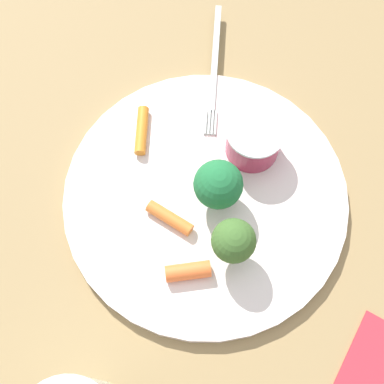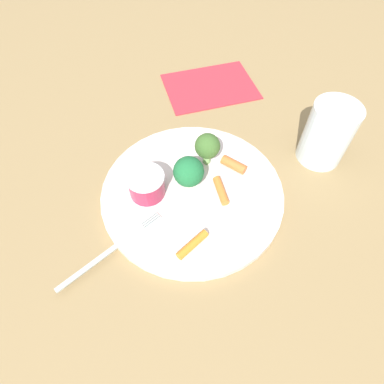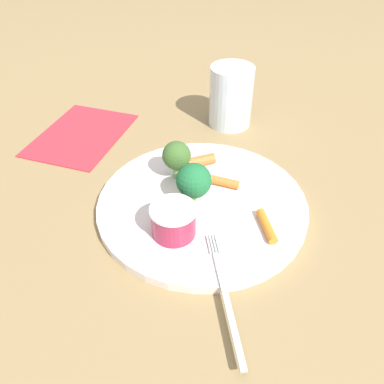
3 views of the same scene
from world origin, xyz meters
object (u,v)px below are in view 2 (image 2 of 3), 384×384
Objects in this scene: carrot_stick_1 at (234,165)px; drinking_glass at (328,134)px; napkin at (210,86)px; plate at (192,193)px; carrot_stick_2 at (221,191)px; fork at (113,249)px; sauce_cup at (146,185)px; carrot_stick_0 at (192,244)px; broccoli_floret_1 at (187,173)px; broccoli_floret_0 at (207,147)px.

drinking_glass is at bearing 165.13° from carrot_stick_1.
plate is at bearing 53.44° from napkin.
carrot_stick_2 reaches higher than fork.
carrot_stick_2 is 0.29× the size of fork.
carrot_stick_1 is at bearing -14.87° from drinking_glass.
fork is (0.18, 0.01, -0.00)m from carrot_stick_2.
sauce_cup is 0.29m from napkin.
plate is at bearing -118.81° from carrot_stick_0.
carrot_stick_2 is at bearing 145.04° from plate.
carrot_stick_1 is (-0.08, -0.01, 0.01)m from plate.
broccoli_floret_1 is 0.11m from carrot_stick_0.
drinking_glass is at bearing 167.97° from sauce_cup.
broccoli_floret_0 is 0.05m from carrot_stick_1.
plate is 0.09m from carrot_stick_0.
carrot_stick_2 is at bearing -1.97° from drinking_glass.
carrot_stick_2 is 0.27m from napkin.
plate is 0.08m from carrot_stick_1.
plate is at bearing 39.22° from broccoli_floret_0.
broccoli_floret_0 is 0.22m from napkin.
carrot_stick_1 is 0.23m from napkin.
drinking_glass is (-0.18, 0.07, 0.00)m from broccoli_floret_0.
broccoli_floret_0 is at bearing 57.58° from napkin.
plate is 0.07m from sauce_cup.
sauce_cup is 0.11m from broccoli_floret_0.
fork is at bearing 39.77° from napkin.
sauce_cup is at bearing -26.09° from plate.
plate is at bearing 106.33° from broccoli_floret_1.
carrot_stick_1 is at bearing -144.27° from carrot_stick_0.
plate is at bearing 5.47° from carrot_stick_1.
sauce_cup is 0.10m from fork.
carrot_stick_2 is 0.18m from fork.
carrot_stick_2 is 0.27× the size of napkin.
carrot_stick_0 is at bearing 61.19° from plate.
drinking_glass is (-0.37, -0.00, 0.04)m from fork.
napkin is at bearing -140.23° from fork.
fork is (0.08, 0.06, -0.02)m from sauce_cup.
plate is at bearing -7.89° from drinking_glass.
napkin is (0.06, -0.25, -0.05)m from drinking_glass.
broccoli_floret_1 is 0.15m from fork.
carrot_stick_0 is at bearing 98.05° from sauce_cup.
napkin is (-0.21, -0.30, -0.02)m from carrot_stick_0.
broccoli_floret_0 is 0.16m from carrot_stick_0.
sauce_cup is 0.34× the size of fork.
broccoli_floret_0 is at bearing -158.85° from fork.
broccoli_floret_0 is 0.55× the size of drinking_glass.
sauce_cup is 1.36× the size of carrot_stick_1.
sauce_cup is 0.29m from drinking_glass.
broccoli_floret_0 is at bearing -174.98° from sauce_cup.
carrot_stick_2 is at bearing 150.45° from sauce_cup.
drinking_glass is at bearing -179.63° from fork.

